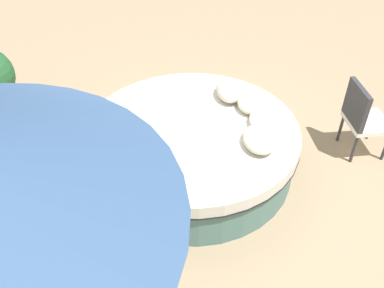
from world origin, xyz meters
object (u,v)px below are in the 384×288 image
(throw_pillow_2, at_px, (250,103))
(throw_pillow_3, at_px, (229,90))
(side_table, at_px, (57,111))
(round_bed, at_px, (192,148))
(throw_pillow_1, at_px, (262,120))
(patio_chair, at_px, (362,116))
(throw_pillow_0, at_px, (259,139))

(throw_pillow_2, relative_size, throw_pillow_3, 0.79)
(throw_pillow_2, relative_size, side_table, 0.93)
(round_bed, relative_size, side_table, 5.73)
(throw_pillow_1, distance_m, patio_chair, 1.36)
(throw_pillow_3, bearing_deg, side_table, -99.48)
(throw_pillow_0, relative_size, throw_pillow_3, 0.96)
(side_table, bearing_deg, throw_pillow_0, 61.69)
(round_bed, xyz_separation_m, throw_pillow_1, (0.02, 0.82, 0.39))
(throw_pillow_1, relative_size, throw_pillow_2, 1.03)
(throw_pillow_2, height_order, side_table, throw_pillow_2)
(throw_pillow_0, height_order, throw_pillow_1, throw_pillow_0)
(round_bed, distance_m, patio_chair, 2.17)
(patio_chair, relative_size, side_table, 2.20)
(throw_pillow_0, bearing_deg, side_table, -118.31)
(throw_pillow_1, xyz_separation_m, throw_pillow_3, (-0.64, -0.30, 0.03))
(round_bed, xyz_separation_m, patio_chair, (-0.22, 2.14, 0.24))
(throw_pillow_3, relative_size, patio_chair, 0.53)
(throw_pillow_2, height_order, throw_pillow_3, throw_pillow_3)
(throw_pillow_0, relative_size, throw_pillow_1, 1.18)
(throw_pillow_1, distance_m, side_table, 2.91)
(throw_pillow_1, bearing_deg, throw_pillow_3, -154.77)
(throw_pillow_2, distance_m, patio_chair, 1.43)
(throw_pillow_2, xyz_separation_m, throw_pillow_3, (-0.29, -0.21, 0.02))
(round_bed, distance_m, throw_pillow_0, 0.91)
(side_table, bearing_deg, throw_pillow_3, 80.52)
(round_bed, relative_size, patio_chair, 2.60)
(throw_pillow_3, bearing_deg, patio_chair, 76.27)
(throw_pillow_1, height_order, side_table, throw_pillow_1)
(throw_pillow_2, bearing_deg, throw_pillow_0, -0.32)
(throw_pillow_2, bearing_deg, throw_pillow_1, 14.01)
(patio_chair, bearing_deg, throw_pillow_1, -82.90)
(throw_pillow_3, xyz_separation_m, side_table, (-0.40, -2.37, -0.52))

